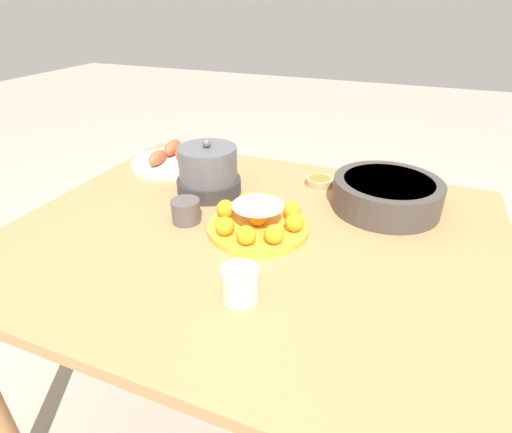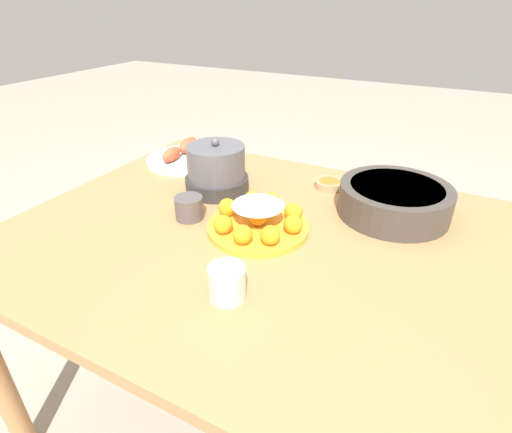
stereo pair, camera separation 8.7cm
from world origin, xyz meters
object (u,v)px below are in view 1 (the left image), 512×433
(cake_plate, at_px, (258,220))
(cup_near, at_px, (240,284))
(dining_table, at_px, (254,260))
(cup_far, at_px, (186,211))
(sauce_bowl, at_px, (320,181))
(seafood_platter, at_px, (172,159))
(serving_bowl, at_px, (387,193))
(warming_pot, at_px, (208,171))

(cake_plate, relative_size, cup_near, 3.44)
(dining_table, relative_size, cup_far, 16.26)
(sauce_bowl, xyz_separation_m, cup_near, (-0.01, -0.58, 0.02))
(sauce_bowl, relative_size, cup_near, 1.15)
(cake_plate, distance_m, seafood_platter, 0.55)
(cake_plate, height_order, cup_far, cake_plate)
(serving_bowl, distance_m, warming_pot, 0.51)
(seafood_platter, relative_size, warming_pot, 1.51)
(sauce_bowl, height_order, cup_near, cup_near)
(cup_near, bearing_deg, serving_bowl, 65.96)
(warming_pot, bearing_deg, cake_plate, -34.59)
(sauce_bowl, xyz_separation_m, cup_far, (-0.27, -0.36, 0.02))
(serving_bowl, distance_m, cup_near, 0.54)
(serving_bowl, bearing_deg, cup_near, -114.04)
(serving_bowl, bearing_deg, seafood_platter, 174.58)
(seafood_platter, xyz_separation_m, warming_pot, (0.23, -0.16, 0.05))
(cup_near, bearing_deg, seafood_platter, 132.11)
(sauce_bowl, bearing_deg, dining_table, -104.34)
(seafood_platter, bearing_deg, dining_table, -35.89)
(cup_near, bearing_deg, sauce_bowl, 88.58)
(warming_pot, bearing_deg, dining_table, -37.09)
(cake_plate, xyz_separation_m, warming_pot, (-0.22, 0.15, 0.04))
(serving_bowl, xyz_separation_m, cup_far, (-0.48, -0.27, -0.02))
(serving_bowl, relative_size, sauce_bowl, 3.40)
(serving_bowl, distance_m, seafood_platter, 0.74)
(serving_bowl, distance_m, cup_far, 0.55)
(sauce_bowl, bearing_deg, seafood_platter, -178.27)
(cup_near, height_order, warming_pot, warming_pot)
(cake_plate, relative_size, seafood_platter, 0.89)
(cake_plate, height_order, serving_bowl, serving_bowl)
(cake_plate, distance_m, cup_far, 0.19)
(cup_near, relative_size, warming_pot, 0.39)
(cup_far, bearing_deg, warming_pot, 98.57)
(seafood_platter, bearing_deg, warming_pot, -34.76)
(dining_table, bearing_deg, sauce_bowl, 75.66)
(cake_plate, relative_size, serving_bowl, 0.88)
(cup_near, height_order, cup_far, cup_near)
(cup_near, bearing_deg, cup_far, 138.36)
(sauce_bowl, relative_size, seafood_platter, 0.30)
(dining_table, height_order, cup_near, cup_near)
(dining_table, distance_m, serving_bowl, 0.41)
(serving_bowl, distance_m, sauce_bowl, 0.23)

